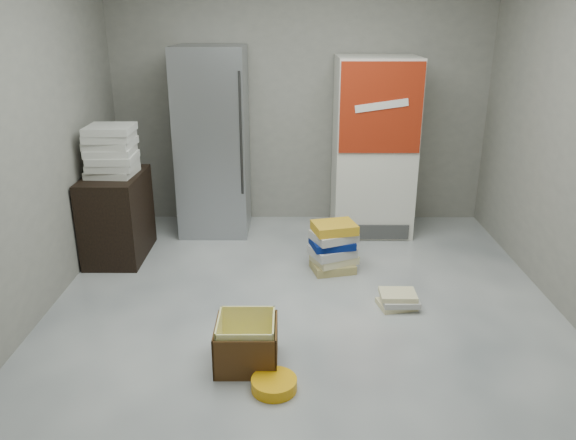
{
  "coord_description": "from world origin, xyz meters",
  "views": [
    {
      "loc": [
        -0.1,
        -3.55,
        2.18
      ],
      "look_at": [
        -0.12,
        0.7,
        0.62
      ],
      "focal_mm": 35.0,
      "sensor_mm": 36.0,
      "label": 1
    }
  ],
  "objects_px": {
    "steel_fridge": "(213,142)",
    "cardboard_box": "(247,345)",
    "wood_shelf": "(117,216)",
    "phonebook_stack_main": "(333,247)",
    "coke_cooler": "(374,147)"
  },
  "relations": [
    {
      "from": "coke_cooler",
      "to": "phonebook_stack_main",
      "type": "bearing_deg",
      "value": -114.13
    },
    {
      "from": "wood_shelf",
      "to": "cardboard_box",
      "type": "height_order",
      "value": "wood_shelf"
    },
    {
      "from": "steel_fridge",
      "to": "cardboard_box",
      "type": "relative_size",
      "value": 4.68
    },
    {
      "from": "steel_fridge",
      "to": "phonebook_stack_main",
      "type": "xyz_separation_m",
      "value": [
        1.18,
        -1.06,
        -0.72
      ]
    },
    {
      "from": "wood_shelf",
      "to": "phonebook_stack_main",
      "type": "relative_size",
      "value": 1.7
    },
    {
      "from": "phonebook_stack_main",
      "to": "coke_cooler",
      "type": "bearing_deg",
      "value": 46.74
    },
    {
      "from": "steel_fridge",
      "to": "phonebook_stack_main",
      "type": "height_order",
      "value": "steel_fridge"
    },
    {
      "from": "cardboard_box",
      "to": "wood_shelf",
      "type": "bearing_deg",
      "value": 126.65
    },
    {
      "from": "coke_cooler",
      "to": "wood_shelf",
      "type": "relative_size",
      "value": 2.25
    },
    {
      "from": "steel_fridge",
      "to": "wood_shelf",
      "type": "relative_size",
      "value": 2.37
    },
    {
      "from": "phonebook_stack_main",
      "to": "wood_shelf",
      "type": "bearing_deg",
      "value": 151.68
    },
    {
      "from": "coke_cooler",
      "to": "wood_shelf",
      "type": "height_order",
      "value": "coke_cooler"
    },
    {
      "from": "wood_shelf",
      "to": "cardboard_box",
      "type": "distance_m",
      "value": 2.24
    },
    {
      "from": "phonebook_stack_main",
      "to": "cardboard_box",
      "type": "xyz_separation_m",
      "value": [
        -0.67,
        -1.45,
        -0.09
      ]
    },
    {
      "from": "steel_fridge",
      "to": "cardboard_box",
      "type": "xyz_separation_m",
      "value": [
        0.51,
        -2.5,
        -0.82
      ]
    }
  ]
}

